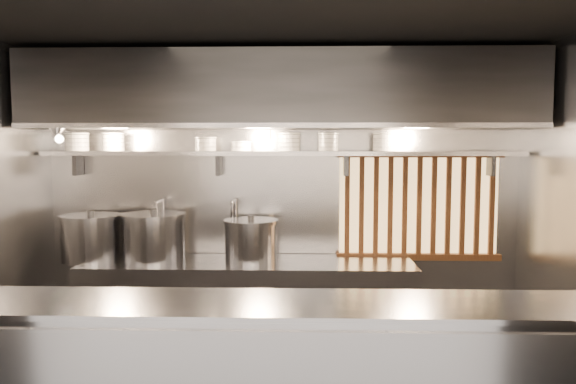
{
  "coord_description": "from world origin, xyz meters",
  "views": [
    {
      "loc": [
        0.21,
        -3.89,
        1.98
      ],
      "look_at": [
        0.08,
        0.55,
        1.59
      ],
      "focal_mm": 35.0,
      "sensor_mm": 36.0,
      "label": 1
    }
  ],
  "objects_px": {
    "heat_lamp": "(57,132)",
    "pendant_bulb": "(270,145)",
    "stock_pot_mid": "(154,237)",
    "stock_pot_left": "(91,237)",
    "stock_pot_right": "(251,240)"
  },
  "relations": [
    {
      "from": "heat_lamp",
      "to": "pendant_bulb",
      "type": "distance_m",
      "value": 1.83
    },
    {
      "from": "heat_lamp",
      "to": "stock_pot_mid",
      "type": "height_order",
      "value": "heat_lamp"
    },
    {
      "from": "heat_lamp",
      "to": "stock_pot_mid",
      "type": "xyz_separation_m",
      "value": [
        0.73,
        0.31,
        -0.95
      ]
    },
    {
      "from": "pendant_bulb",
      "to": "stock_pot_mid",
      "type": "xyz_separation_m",
      "value": [
        -1.07,
        -0.04,
        -0.84
      ]
    },
    {
      "from": "pendant_bulb",
      "to": "stock_pot_left",
      "type": "bearing_deg",
      "value": -178.54
    },
    {
      "from": "stock_pot_right",
      "to": "stock_pot_left",
      "type": "bearing_deg",
      "value": -179.7
    },
    {
      "from": "heat_lamp",
      "to": "stock_pot_right",
      "type": "height_order",
      "value": "heat_lamp"
    },
    {
      "from": "stock_pot_left",
      "to": "stock_pot_mid",
      "type": "xyz_separation_m",
      "value": [
        0.58,
        0.01,
        0.01
      ]
    },
    {
      "from": "stock_pot_left",
      "to": "stock_pot_right",
      "type": "distance_m",
      "value": 1.47
    },
    {
      "from": "stock_pot_mid",
      "to": "stock_pot_right",
      "type": "bearing_deg",
      "value": 0.04
    },
    {
      "from": "heat_lamp",
      "to": "stock_pot_left",
      "type": "height_order",
      "value": "heat_lamp"
    },
    {
      "from": "pendant_bulb",
      "to": "stock_pot_right",
      "type": "xyz_separation_m",
      "value": [
        -0.18,
        -0.03,
        -0.87
      ]
    },
    {
      "from": "stock_pot_left",
      "to": "heat_lamp",
      "type": "bearing_deg",
      "value": -115.7
    },
    {
      "from": "stock_pot_left",
      "to": "stock_pot_mid",
      "type": "height_order",
      "value": "stock_pot_mid"
    },
    {
      "from": "pendant_bulb",
      "to": "stock_pot_mid",
      "type": "height_order",
      "value": "pendant_bulb"
    }
  ]
}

